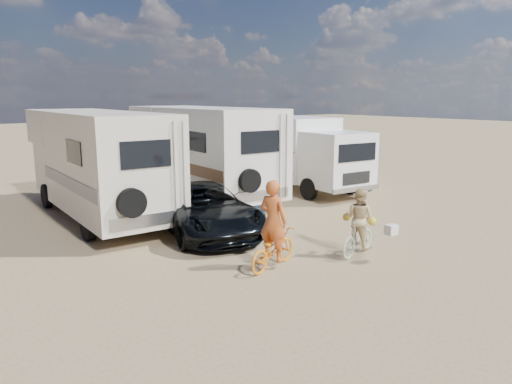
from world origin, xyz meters
TOP-DOWN VIEW (x-y plane):
  - ground at (0.00, 0.00)m, footprint 140.00×140.00m
  - rv_main at (-0.29, 7.36)m, footprint 2.84×7.75m
  - rv_left at (-4.57, 6.71)m, footprint 2.56×8.15m
  - box_truck at (4.06, 6.71)m, footprint 2.92×7.28m
  - dark_suv at (-2.70, 3.11)m, footprint 3.30×5.43m
  - bike_man at (-2.92, -0.43)m, footprint 1.81×1.13m
  - bike_woman at (-0.63, -0.97)m, footprint 1.56×0.79m
  - rider_man at (-2.92, -0.43)m, footprint 0.66×0.80m
  - rider_woman at (-0.63, -0.97)m, footprint 0.74×0.86m
  - bike_parked at (5.41, 4.53)m, footprint 1.75×1.03m
  - cooler at (-0.09, 4.14)m, footprint 0.68×0.59m
  - crate at (0.60, 4.30)m, footprint 0.63×0.63m

SIDE VIEW (x-z plane):
  - ground at x=0.00m, z-range 0.00..0.00m
  - crate at x=0.60m, z-range 0.00..0.38m
  - cooler at x=-0.09m, z-range 0.00..0.46m
  - bike_parked at x=5.41m, z-range 0.00..0.87m
  - bike_man at x=-2.92m, z-range 0.00..0.90m
  - bike_woman at x=-0.63m, z-range 0.00..0.90m
  - dark_suv at x=-2.70m, z-range 0.00..1.41m
  - rider_woman at x=-0.63m, z-range 0.00..1.52m
  - rider_man at x=-2.92m, z-range 0.00..1.89m
  - box_truck at x=4.06m, z-range 0.00..3.05m
  - rv_left at x=-4.57m, z-range 0.00..3.44m
  - rv_main at x=-0.29m, z-range 0.00..3.51m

